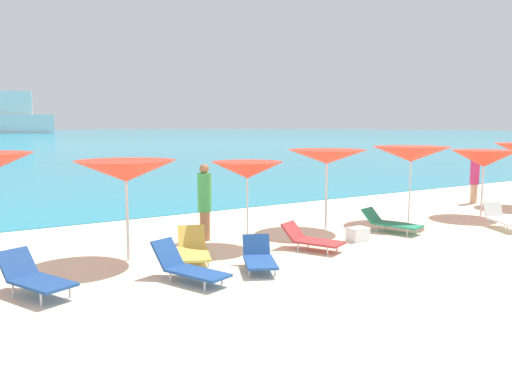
{
  "coord_description": "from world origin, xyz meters",
  "views": [
    {
      "loc": [
        -6.33,
        -6.27,
        2.85
      ],
      "look_at": [
        0.64,
        4.49,
        1.2
      ],
      "focal_mm": 35.97,
      "sensor_mm": 36.0,
      "label": 1
    }
  ],
  "objects_px": {
    "umbrella_6": "(411,154)",
    "beachgoer_1": "(205,200)",
    "umbrella_3": "(126,171)",
    "lounge_chair_2": "(311,239)",
    "umbrella_5": "(327,157)",
    "beachgoer_0": "(475,177)",
    "lounge_chair_4": "(193,249)",
    "cooler_box": "(358,234)",
    "umbrella_7": "(484,159)",
    "lounge_chair_7": "(503,218)",
    "umbrella_4": "(247,170)",
    "lounge_chair_1": "(34,277)",
    "lounge_chair_0": "(390,222)",
    "lounge_chair_3": "(188,267)",
    "lounge_chair_8": "(259,257)"
  },
  "relations": [
    {
      "from": "umbrella_6",
      "to": "beachgoer_1",
      "type": "distance_m",
      "value": 6.42
    },
    {
      "from": "cooler_box",
      "to": "umbrella_6",
      "type": "bearing_deg",
      "value": 18.44
    },
    {
      "from": "lounge_chair_7",
      "to": "cooler_box",
      "type": "height_order",
      "value": "lounge_chair_7"
    },
    {
      "from": "lounge_chair_4",
      "to": "beachgoer_0",
      "type": "height_order",
      "value": "beachgoer_0"
    },
    {
      "from": "umbrella_4",
      "to": "lounge_chair_0",
      "type": "distance_m",
      "value": 4.42
    },
    {
      "from": "umbrella_6",
      "to": "umbrella_7",
      "type": "distance_m",
      "value": 2.89
    },
    {
      "from": "umbrella_3",
      "to": "lounge_chair_4",
      "type": "bearing_deg",
      "value": -33.48
    },
    {
      "from": "lounge_chair_2",
      "to": "umbrella_7",
      "type": "bearing_deg",
      "value": -19.52
    },
    {
      "from": "lounge_chair_2",
      "to": "lounge_chair_3",
      "type": "distance_m",
      "value": 3.5
    },
    {
      "from": "umbrella_4",
      "to": "lounge_chair_2",
      "type": "relative_size",
      "value": 1.32
    },
    {
      "from": "umbrella_4",
      "to": "lounge_chair_8",
      "type": "distance_m",
      "value": 2.69
    },
    {
      "from": "lounge_chair_4",
      "to": "umbrella_4",
      "type": "bearing_deg",
      "value": 41.56
    },
    {
      "from": "umbrella_7",
      "to": "beachgoer_0",
      "type": "bearing_deg",
      "value": 38.75
    },
    {
      "from": "umbrella_3",
      "to": "lounge_chair_2",
      "type": "height_order",
      "value": "umbrella_3"
    },
    {
      "from": "umbrella_3",
      "to": "lounge_chair_7",
      "type": "distance_m",
      "value": 10.36
    },
    {
      "from": "cooler_box",
      "to": "umbrella_7",
      "type": "bearing_deg",
      "value": 5.05
    },
    {
      "from": "umbrella_7",
      "to": "lounge_chair_1",
      "type": "height_order",
      "value": "umbrella_7"
    },
    {
      "from": "umbrella_6",
      "to": "beachgoer_0",
      "type": "height_order",
      "value": "umbrella_6"
    },
    {
      "from": "umbrella_4",
      "to": "beachgoer_1",
      "type": "height_order",
      "value": "umbrella_4"
    },
    {
      "from": "umbrella_3",
      "to": "beachgoer_1",
      "type": "xyz_separation_m",
      "value": [
        2.26,
        0.83,
        -0.89
      ]
    },
    {
      "from": "umbrella_4",
      "to": "umbrella_5",
      "type": "distance_m",
      "value": 2.88
    },
    {
      "from": "umbrella_7",
      "to": "lounge_chair_1",
      "type": "distance_m",
      "value": 13.55
    },
    {
      "from": "umbrella_5",
      "to": "lounge_chair_0",
      "type": "distance_m",
      "value": 2.47
    },
    {
      "from": "umbrella_7",
      "to": "lounge_chair_3",
      "type": "distance_m",
      "value": 11.11
    },
    {
      "from": "lounge_chair_1",
      "to": "lounge_chair_0",
      "type": "bearing_deg",
      "value": -19.67
    },
    {
      "from": "umbrella_3",
      "to": "lounge_chair_2",
      "type": "distance_m",
      "value": 4.43
    },
    {
      "from": "lounge_chair_1",
      "to": "cooler_box",
      "type": "bearing_deg",
      "value": -21.56
    },
    {
      "from": "beachgoer_1",
      "to": "lounge_chair_7",
      "type": "bearing_deg",
      "value": -90.88
    },
    {
      "from": "lounge_chair_3",
      "to": "beachgoer_0",
      "type": "relative_size",
      "value": 0.92
    },
    {
      "from": "lounge_chair_4",
      "to": "cooler_box",
      "type": "xyz_separation_m",
      "value": [
        4.29,
        -0.54,
        -0.08
      ]
    },
    {
      "from": "lounge_chair_0",
      "to": "beachgoer_1",
      "type": "height_order",
      "value": "beachgoer_1"
    },
    {
      "from": "lounge_chair_4",
      "to": "lounge_chair_8",
      "type": "distance_m",
      "value": 1.58
    },
    {
      "from": "lounge_chair_3",
      "to": "umbrella_5",
      "type": "bearing_deg",
      "value": 3.87
    },
    {
      "from": "umbrella_6",
      "to": "lounge_chair_2",
      "type": "height_order",
      "value": "umbrella_6"
    },
    {
      "from": "lounge_chair_3",
      "to": "beachgoer_1",
      "type": "relative_size",
      "value": 0.87
    },
    {
      "from": "umbrella_7",
      "to": "lounge_chair_1",
      "type": "bearing_deg",
      "value": -177.46
    },
    {
      "from": "umbrella_5",
      "to": "lounge_chair_2",
      "type": "height_order",
      "value": "umbrella_5"
    },
    {
      "from": "beachgoer_0",
      "to": "beachgoer_1",
      "type": "xyz_separation_m",
      "value": [
        -11.3,
        -0.17,
        0.05
      ]
    },
    {
      "from": "lounge_chair_4",
      "to": "lounge_chair_7",
      "type": "relative_size",
      "value": 1.09
    },
    {
      "from": "umbrella_5",
      "to": "lounge_chair_1",
      "type": "relative_size",
      "value": 1.36
    },
    {
      "from": "umbrella_6",
      "to": "lounge_chair_0",
      "type": "relative_size",
      "value": 1.43
    },
    {
      "from": "umbrella_3",
      "to": "umbrella_5",
      "type": "bearing_deg",
      "value": 2.66
    },
    {
      "from": "lounge_chair_7",
      "to": "lounge_chair_4",
      "type": "bearing_deg",
      "value": -163.27
    },
    {
      "from": "lounge_chair_2",
      "to": "lounge_chair_0",
      "type": "bearing_deg",
      "value": -16.29
    },
    {
      "from": "lounge_chair_7",
      "to": "beachgoer_0",
      "type": "xyz_separation_m",
      "value": [
        3.61,
        3.38,
        0.69
      ]
    },
    {
      "from": "umbrella_5",
      "to": "lounge_chair_2",
      "type": "xyz_separation_m",
      "value": [
        -1.89,
        -1.69,
        -1.75
      ]
    },
    {
      "from": "umbrella_5",
      "to": "beachgoer_0",
      "type": "xyz_separation_m",
      "value": [
        7.82,
        0.73,
        -1.04
      ]
    },
    {
      "from": "umbrella_6",
      "to": "cooler_box",
      "type": "relative_size",
      "value": 4.85
    },
    {
      "from": "lounge_chair_0",
      "to": "lounge_chair_7",
      "type": "distance_m",
      "value": 3.31
    },
    {
      "from": "umbrella_3",
      "to": "lounge_chair_0",
      "type": "height_order",
      "value": "umbrella_3"
    }
  ]
}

